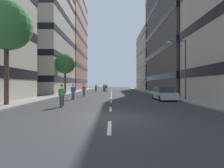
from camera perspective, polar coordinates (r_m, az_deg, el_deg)
The scene contains 19 objects.
ground_plane at distance 34.99m, azimuth 0.00°, elevation -2.95°, with size 156.26×156.26×0.00m, color #333335.
sidewalk_left at distance 39.19m, azimuth -12.48°, elevation -2.54°, with size 2.69×71.62×0.14m, color gray.
sidewalk_right at distance 39.14m, azimuth 12.53°, elevation -2.54°, with size 2.69×71.62×0.14m, color gray.
lane_markings at distance 36.94m, azimuth 0.01°, elevation -2.79°, with size 0.16×62.20×0.01m.
building_left_mid at distance 41.28m, azimuth -24.75°, elevation 13.41°, with size 14.13×16.42×22.58m.
building_left_far at distance 60.52m, azimuth -16.56°, elevation 13.85°, with size 14.13×21.24×32.40m.
building_right_mid at distance 41.74m, azimuth 24.84°, elevation 16.29°, with size 14.13×23.01×26.84m.
building_right_far at distance 59.25m, azimuth 16.72°, elevation 7.82°, with size 14.13×19.61×19.55m.
parked_car_near at distance 19.61m, azimuth 17.47°, elevation -3.22°, with size 1.82×4.40×1.52m.
street_tree_near at distance 31.72m, azimuth -15.62°, elevation 6.61°, with size 3.60×3.60×7.15m.
street_tree_mid at distance 16.65m, azimuth -32.32°, elevation 16.50°, with size 3.97×3.97×8.42m.
streetlamp_right at distance 19.96m, azimuth 23.12°, elevation 6.72°, with size 2.13×0.30×6.50m.
skater_0 at distance 24.60m, azimuth -9.44°, elevation -1.90°, with size 0.56×0.92×1.78m.
skater_1 at distance 13.72m, azimuth -16.68°, elevation -3.41°, with size 0.56×0.92×1.78m.
skater_2 at distance 44.17m, azimuth -2.63°, elevation -1.06°, with size 0.57×0.92×1.78m.
skater_3 at distance 41.03m, azimuth -5.38°, elevation -1.10°, with size 0.57×0.92×1.78m.
skater_4 at distance 41.20m, azimuth -2.36°, elevation -1.14°, with size 0.57×0.92×1.78m.
skater_5 at distance 19.62m, azimuth -13.04°, elevation -2.39°, with size 0.54×0.91×1.78m.
skater_6 at distance 37.84m, azimuth -1.82°, elevation -1.19°, with size 0.56×0.92×1.78m.
Camera 1 is at (0.11, -8.90, 1.80)m, focal length 26.62 mm.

